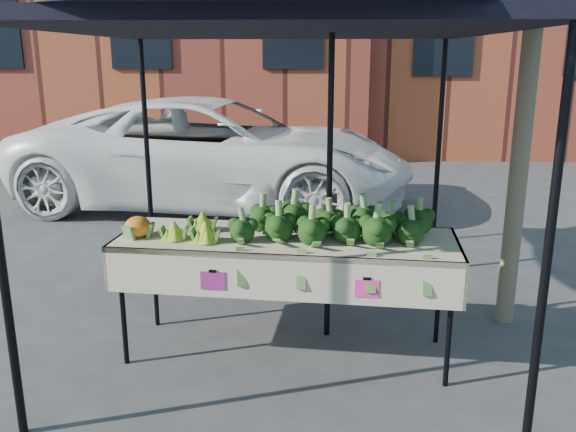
# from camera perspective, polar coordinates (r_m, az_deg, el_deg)

# --- Properties ---
(ground) EXTENTS (90.00, 90.00, 0.00)m
(ground) POSITION_cam_1_polar(r_m,az_deg,el_deg) (4.60, 2.87, -12.69)
(ground) COLOR #333336
(table) EXTENTS (2.46, 1.01, 0.90)m
(table) POSITION_cam_1_polar(r_m,az_deg,el_deg) (4.38, -0.12, -7.64)
(table) COLOR beige
(table) RESTS_ON ground
(canopy) EXTENTS (3.16, 3.16, 2.74)m
(canopy) POSITION_cam_1_polar(r_m,az_deg,el_deg) (4.50, -0.49, 5.19)
(canopy) COLOR black
(canopy) RESTS_ON ground
(broccoli_heap) EXTENTS (1.47, 0.57, 0.26)m
(broccoli_heap) POSITION_cam_1_polar(r_m,az_deg,el_deg) (4.22, 4.30, -0.28)
(broccoli_heap) COLOR black
(broccoli_heap) RESTS_ON table
(romanesco_cluster) EXTENTS (0.43, 0.47, 0.20)m
(romanesco_cluster) POSITION_cam_1_polar(r_m,az_deg,el_deg) (4.27, -9.08, -0.64)
(romanesco_cluster) COLOR #A2B92C
(romanesco_cluster) RESTS_ON table
(cauliflower_pair) EXTENTS (0.20, 0.20, 0.18)m
(cauliflower_pair) POSITION_cam_1_polar(r_m,az_deg,el_deg) (4.34, -14.16, -0.81)
(cauliflower_pair) COLOR orange
(cauliflower_pair) RESTS_ON table
(vehicle) EXTENTS (1.90, 2.79, 5.67)m
(vehicle) POSITION_cam_1_polar(r_m,az_deg,el_deg) (8.69, -7.43, 19.47)
(vehicle) COLOR white
(vehicle) RESTS_ON ground
(street_tree) EXTENTS (2.11, 2.11, 4.16)m
(street_tree) POSITION_cam_1_polar(r_m,az_deg,el_deg) (4.95, 22.08, 13.28)
(street_tree) COLOR #1E4C14
(street_tree) RESTS_ON ground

